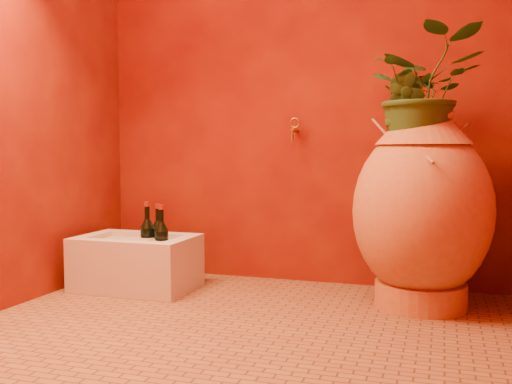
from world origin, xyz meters
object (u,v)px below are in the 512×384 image
(amphora, at_px, (422,210))
(wine_bottle_b, at_px, (158,241))
(stone_basin, at_px, (137,264))
(wall_tap, at_px, (294,129))
(wine_bottle_a, at_px, (162,243))
(wine_bottle_c, at_px, (147,240))

(amphora, height_order, wine_bottle_b, amphora)
(stone_basin, relative_size, wall_tap, 4.41)
(wine_bottle_a, relative_size, wine_bottle_c, 0.97)
(amphora, xyz_separation_m, stone_basin, (-1.55, -0.10, -0.34))
(stone_basin, xyz_separation_m, wine_bottle_a, (0.19, -0.06, 0.14))
(stone_basin, distance_m, wall_tap, 1.19)
(wine_bottle_b, height_order, wine_bottle_c, wine_bottle_c)
(amphora, height_order, wine_bottle_c, amphora)
(wine_bottle_c, bearing_deg, wine_bottle_b, 36.53)
(wine_bottle_b, relative_size, wall_tap, 2.17)
(stone_basin, xyz_separation_m, wine_bottle_c, (0.08, -0.02, 0.14))
(stone_basin, bearing_deg, amphora, 3.81)
(wine_bottle_a, relative_size, wall_tap, 2.20)
(stone_basin, bearing_deg, wine_bottle_a, -17.68)
(wine_bottle_a, distance_m, wine_bottle_c, 0.12)
(wine_bottle_c, bearing_deg, stone_basin, 167.36)
(wine_bottle_c, bearing_deg, wall_tap, 30.81)
(wine_bottle_a, xyz_separation_m, wall_tap, (0.62, 0.48, 0.63))
(stone_basin, bearing_deg, wine_bottle_b, 7.50)
(wine_bottle_a, bearing_deg, stone_basin, 162.32)
(wine_bottle_b, height_order, wall_tap, wall_tap)
(stone_basin, relative_size, wine_bottle_b, 2.03)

